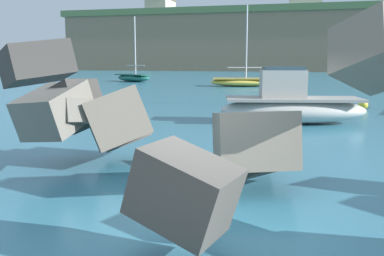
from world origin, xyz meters
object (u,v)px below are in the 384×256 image
object	(u,v)px
boat_near_left	(241,81)
mooring_buoy_inner	(363,105)
mooring_buoy_middle	(239,82)
boat_mid_centre	(134,77)
station_building_west	(161,8)
boat_mid_left	(291,105)

from	to	relation	value
boat_near_left	mooring_buoy_inner	bearing A→B (deg)	-62.46
mooring_buoy_inner	mooring_buoy_middle	world-z (taller)	same
boat_near_left	boat_mid_centre	xyz separation A→B (m)	(-11.96, 4.76, 0.04)
mooring_buoy_inner	mooring_buoy_middle	size ratio (longest dim) A/B	1.00
mooring_buoy_middle	station_building_west	distance (m)	67.62
station_building_west	mooring_buoy_middle	bearing A→B (deg)	-64.47
mooring_buoy_middle	station_building_west	size ratio (longest dim) A/B	0.05
boat_mid_left	station_building_west	world-z (taller)	station_building_west
station_building_west	boat_mid_left	bearing A→B (deg)	-67.74
mooring_buoy_inner	mooring_buoy_middle	bearing A→B (deg)	115.18
mooring_buoy_inner	station_building_west	xyz separation A→B (m)	(-37.57, 78.96, 13.81)
mooring_buoy_middle	station_building_west	bearing A→B (deg)	115.53
boat_near_left	boat_mid_left	xyz separation A→B (m)	(5.20, -21.19, 0.24)
boat_near_left	mooring_buoy_middle	size ratio (longest dim) A/B	15.47
boat_mid_left	station_building_west	xyz separation A→B (m)	(-34.52, 84.32, 13.36)
mooring_buoy_inner	boat_mid_centre	bearing A→B (deg)	134.47
boat_near_left	mooring_buoy_middle	bearing A→B (deg)	103.02
boat_mid_left	mooring_buoy_inner	size ratio (longest dim) A/B	12.75
boat_mid_left	mooring_buoy_inner	world-z (taller)	boat_mid_left
mooring_buoy_inner	boat_near_left	bearing A→B (deg)	117.54
boat_near_left	boat_mid_centre	world-z (taller)	boat_near_left
boat_near_left	boat_mid_centre	size ratio (longest dim) A/B	1.04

